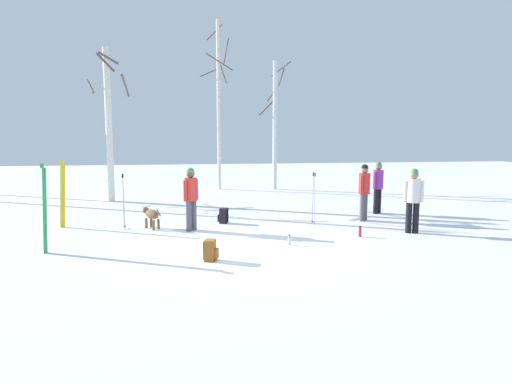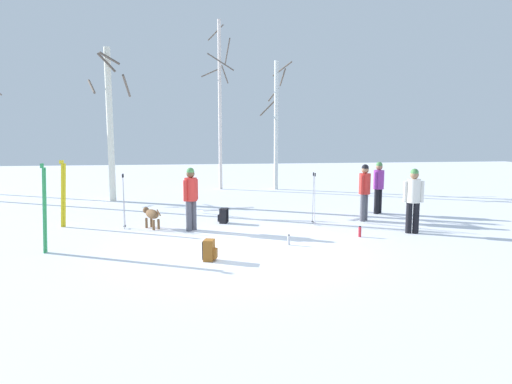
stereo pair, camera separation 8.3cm
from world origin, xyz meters
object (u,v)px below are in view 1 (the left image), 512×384
ski_pair_planted_0 (63,194)px  birch_tree_2 (109,122)px  person_3 (378,184)px  person_2 (364,189)px  person_0 (413,196)px  backpack_1 (223,216)px  birch_tree_3 (219,102)px  ski_poles_1 (314,197)px  water_bottle_1 (360,232)px  birch_tree_4 (275,123)px  ski_poles_0 (124,200)px  backpack_0 (211,251)px  dog (151,215)px  ski_pair_lying_0 (228,209)px  water_bottle_0 (289,240)px  person_1 (191,195)px  ski_pair_planted_1 (45,209)px

ski_pair_planted_0 → birch_tree_2: size_ratio=0.32×
person_3 → ski_pair_planted_0: bearing=-175.7°
person_2 → ski_pair_planted_0: ski_pair_planted_0 is taller
person_0 → person_2: (-0.61, 1.80, 0.00)m
person_3 → backpack_1: (-5.18, -0.85, -0.77)m
backpack_1 → birch_tree_3: birch_tree_3 is taller
person_2 → ski_poles_1: person_2 is taller
water_bottle_1 → birch_tree_4: size_ratio=0.05×
person_0 → ski_poles_1: (-2.27, 1.47, -0.18)m
ski_pair_planted_0 → birch_tree_4: (7.59, 7.73, 2.22)m
ski_poles_0 → backpack_0: (2.20, -3.49, -0.60)m
dog → ski_poles_1: size_ratio=0.50×
ski_pair_lying_0 → water_bottle_0: (0.98, -5.28, 0.11)m
ski_pair_lying_0 → ski_poles_1: 3.85m
birch_tree_4 → ski_pair_lying_0: bearing=-117.1°
ski_pair_planted_0 → water_bottle_0: (5.81, -2.95, -0.82)m
backpack_1 → birch_tree_4: (3.11, 7.86, 2.94)m
backpack_0 → person_0: bearing=18.2°
person_1 → ski_pair_planted_1: (-3.18, -1.77, -0.00)m
birch_tree_2 → person_3: bearing=-24.5°
dog → ski_poles_0: bearing=174.6°
person_1 → birch_tree_4: bearing=65.1°
ski_pair_lying_0 → backpack_1: (-0.35, -2.45, 0.20)m
ski_pair_planted_1 → backpack_0: bearing=-18.8°
person_2 → dog: person_2 is taller
backpack_1 → person_3: bearing=9.3°
ski_pair_planted_1 → ski_poles_0: size_ratio=1.29×
backpack_0 → backpack_1: size_ratio=1.00×
ski_pair_planted_0 → ski_pair_planted_1: bearing=-82.5°
backpack_1 → ski_poles_0: bearing=-172.5°
water_bottle_0 → person_0: bearing=12.3°
ski_pair_planted_0 → birch_tree_3: bearing=58.7°
birch_tree_2 → birch_tree_3: birch_tree_3 is taller
ski_poles_1 → backpack_0: (-3.15, -3.26, -0.59)m
water_bottle_0 → birch_tree_4: 11.25m
ski_poles_1 → water_bottle_1: bearing=-66.4°
person_3 → ski_pair_lying_0: size_ratio=0.91×
ski_poles_1 → birch_tree_3: birch_tree_3 is taller
ski_poles_1 → backpack_1: ski_poles_1 is taller
person_3 → birch_tree_4: birch_tree_4 is taller
person_3 → ski_pair_planted_0: size_ratio=0.91×
backpack_0 → birch_tree_3: bearing=85.0°
dog → ski_pair_planted_0: bearing=167.2°
person_0 → person_2: bearing=108.7°
dog → ski_poles_1: (4.61, -0.16, 0.42)m
person_2 → water_bottle_0: person_2 is taller
birch_tree_2 → water_bottle_0: bearing=-55.9°
birch_tree_2 → ski_pair_lying_0: bearing=-30.7°
water_bottle_0 → birch_tree_3: (-0.85, 11.12, 4.02)m
person_0 → birch_tree_2: (-8.83, 7.09, 2.12)m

